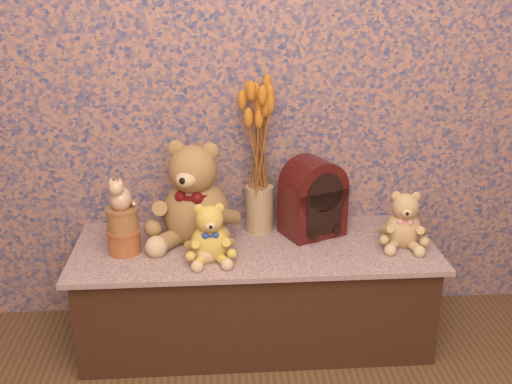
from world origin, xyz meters
TOP-DOWN VIEW (x-y plane):
  - display_shelf at (0.00, 1.24)m, footprint 1.40×0.54m
  - teddy_large at (-0.23, 1.32)m, footprint 0.46×0.50m
  - teddy_medium at (-0.17, 1.14)m, footprint 0.20×0.24m
  - teddy_small at (0.57, 1.21)m, footprint 0.23×0.26m
  - cathedral_radio at (0.24, 1.34)m, footprint 0.28×0.25m
  - ceramic_vase at (0.03, 1.39)m, footprint 0.13×0.13m
  - dried_stalks at (0.03, 1.39)m, footprint 0.21×0.21m
  - biscuit_tin_lower at (-0.50, 1.21)m, footprint 0.16×0.16m
  - biscuit_tin_upper at (-0.50, 1.21)m, footprint 0.13×0.13m
  - cat_figurine at (-0.50, 1.21)m, footprint 0.12×0.13m

SIDE VIEW (x-z plane):
  - display_shelf at x=0.00m, z-range 0.00..0.42m
  - biscuit_tin_lower at x=-0.50m, z-range 0.42..0.51m
  - ceramic_vase at x=0.03m, z-range 0.42..0.61m
  - teddy_medium at x=-0.17m, z-range 0.42..0.65m
  - teddy_small at x=0.57m, z-range 0.42..0.66m
  - biscuit_tin_upper at x=-0.50m, z-range 0.51..0.60m
  - cathedral_radio at x=0.24m, z-range 0.42..0.74m
  - teddy_large at x=-0.23m, z-range 0.42..0.85m
  - cat_figurine at x=-0.50m, z-range 0.60..0.73m
  - dried_stalks at x=0.03m, z-range 0.61..0.99m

